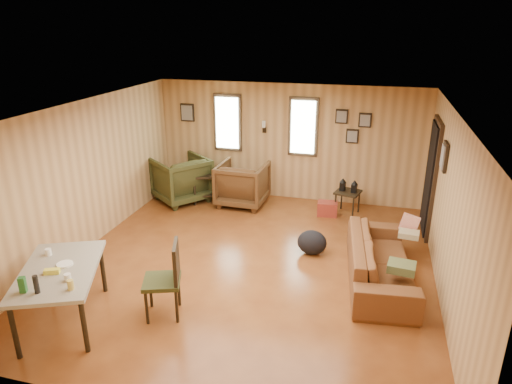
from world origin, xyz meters
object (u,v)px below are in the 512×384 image
recliner_brown (243,182)px  dining_table (59,274)px  recliner_green (181,177)px  sofa (381,254)px  end_table (207,182)px  side_table (348,190)px

recliner_brown → dining_table: (-1.02, -4.35, 0.19)m
recliner_green → dining_table: bearing=42.1°
recliner_brown → recliner_green: 1.30m
sofa → recliner_brown: (-2.75, 2.32, 0.06)m
end_table → recliner_brown: bearing=1.9°
recliner_brown → side_table: size_ratio=1.36×
recliner_green → sofa: bearing=99.9°
recliner_brown → end_table: bearing=3.9°
sofa → dining_table: dining_table is taller
recliner_green → dining_table: recliner_green is taller
side_table → dining_table: size_ratio=0.42×
recliner_green → side_table: 3.41m
end_table → dining_table: dining_table is taller
recliner_green → end_table: (0.53, 0.10, -0.09)m
recliner_brown → side_table: 2.11m
side_table → dining_table: dining_table is taller
dining_table → side_table: bearing=31.2°
recliner_brown → side_table: bearing=-176.5°
side_table → recliner_green: bearing=-177.0°
side_table → end_table: bearing=-178.4°
recliner_brown → end_table: (-0.76, -0.03, -0.06)m
recliner_brown → recliner_green: size_ratio=0.94×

